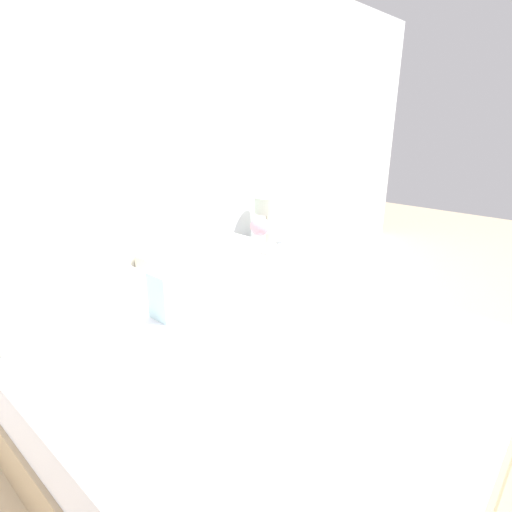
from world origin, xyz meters
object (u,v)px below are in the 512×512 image
object	(u,v)px
bed	(237,377)
flower_vase	(260,230)
nightstand	(271,276)
table_lamp	(267,211)
teacup	(285,240)

from	to	relation	value
bed	flower_vase	bearing A→B (deg)	35.70
nightstand	table_lamp	world-z (taller)	table_lamp
nightstand	table_lamp	xyz separation A→B (m)	(0.03, 0.08, 0.54)
bed	nightstand	size ratio (longest dim) A/B	3.74
nightstand	table_lamp	size ratio (longest dim) A/B	1.55
bed	teacup	distance (m)	1.50
nightstand	teacup	bearing A→B (deg)	-47.60
bed	table_lamp	bearing A→B (deg)	34.32
bed	table_lamp	world-z (taller)	bed
bed	nightstand	bearing A→B (deg)	32.46
table_lamp	teacup	world-z (taller)	table_lamp
nightstand	flower_vase	world-z (taller)	flower_vase
teacup	flower_vase	bearing A→B (deg)	163.42
nightstand	teacup	size ratio (longest dim) A/B	4.47
nightstand	teacup	distance (m)	0.34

